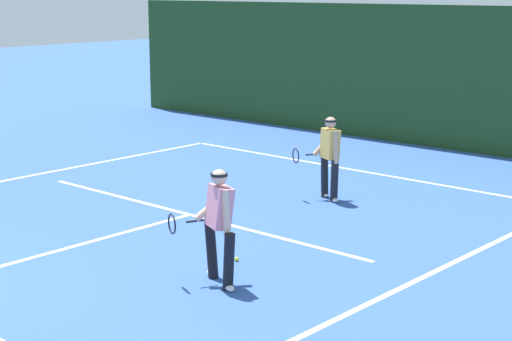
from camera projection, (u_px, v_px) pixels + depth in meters
court_line_baseline_far at (353, 170)px, 18.86m from camera, size 9.79×0.10×0.01m
court_line_service at (190, 215)px, 15.16m from camera, size 7.98×0.10×0.01m
court_line_centre at (36, 257)px, 12.80m from camera, size 0.10×6.40×0.01m
player_near at (219, 221)px, 11.47m from camera, size 1.06×0.87×1.63m
player_far at (329, 154)px, 16.07m from camera, size 0.99×0.83×1.62m
tennis_ball at (237, 259)px, 12.59m from camera, size 0.07×0.07×0.07m
back_fence_windscreen at (439, 77)px, 21.12m from camera, size 21.97×0.12×3.59m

